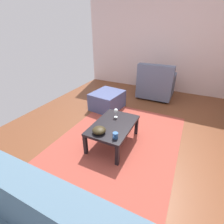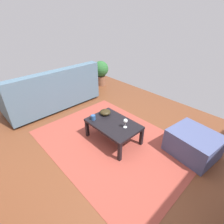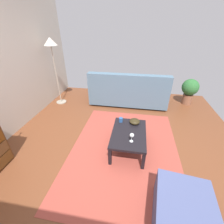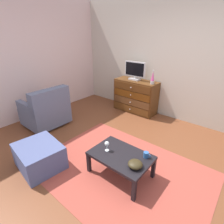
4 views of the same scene
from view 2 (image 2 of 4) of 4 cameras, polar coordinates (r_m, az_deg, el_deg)
The scene contains 9 objects.
ground_plane at distance 2.84m, azimuth 0.03°, elevation -14.26°, with size 5.98×4.84×0.05m, color brown.
area_rug at distance 3.02m, azimuth 0.18°, elevation -10.05°, with size 2.60×1.90×0.01m, color #A34336.
coffee_table at distance 2.88m, azimuth 0.43°, elevation -4.39°, with size 0.88×0.58×0.36m.
wine_glass at distance 2.70m, azimuth 4.52°, elevation -3.08°, with size 0.07×0.07×0.16m.
mug at distance 2.93m, azimuth -6.30°, elevation -1.81°, with size 0.11×0.08×0.08m.
bowl_decorative at distance 3.06m, azimuth -2.29°, elevation -0.06°, with size 0.19×0.19×0.09m, color #312815.
couch_large at distance 4.15m, azimuth -19.02°, elevation 6.09°, with size 0.85×2.09×0.92m.
ottoman at distance 2.98m, azimuth 25.46°, elevation -9.54°, with size 0.70×0.60×0.39m, color #4A5684.
potted_plant at distance 5.16m, azimuth -3.73°, elevation 13.52°, with size 0.44×0.44×0.72m.
Camera 2 is at (-1.44, 1.37, 2.00)m, focal length 27.38 mm.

